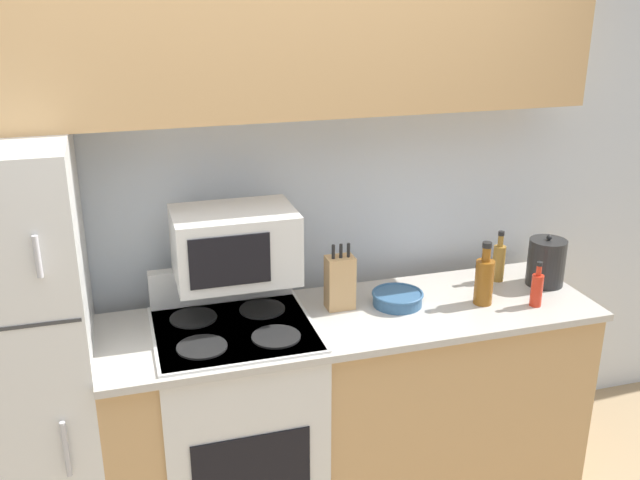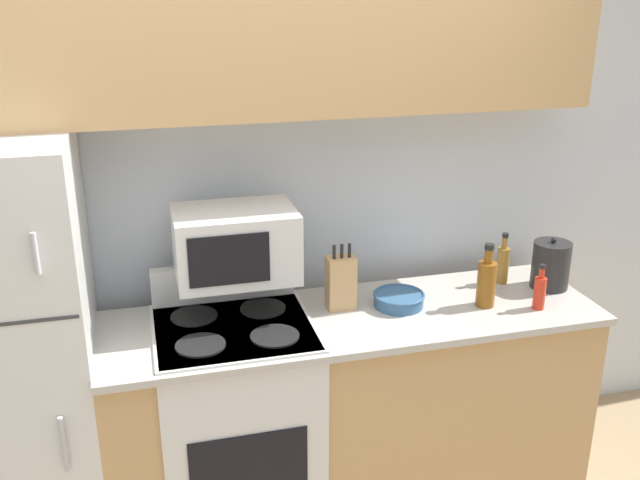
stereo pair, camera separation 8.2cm
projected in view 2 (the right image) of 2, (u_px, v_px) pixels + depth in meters
The scene contains 12 objects.
wall_back at pixel (257, 206), 3.16m from camera, with size 8.00×0.05×2.55m.
lower_cabinets at pixel (351, 406), 3.13m from camera, with size 2.08×0.62×0.91m.
refrigerator at pixel (9, 360), 2.72m from camera, with size 0.64×0.71×1.72m.
upper_cabinets at pixel (260, 18), 2.70m from camera, with size 2.72×0.35×0.73m.
stove at pixel (238, 421), 3.00m from camera, with size 0.64×0.60×1.08m.
microwave at pixel (235, 244), 2.85m from camera, with size 0.48×0.34×0.28m.
knife_block at pixel (341, 282), 2.99m from camera, with size 0.12×0.08×0.29m.
bowl at pixel (399, 299), 3.03m from camera, with size 0.22×0.22×0.06m.
bottle_hot_sauce at pixel (540, 291), 2.99m from camera, with size 0.05×0.05×0.20m.
bottle_vinegar at pixel (503, 263), 3.24m from camera, with size 0.06×0.06×0.24m.
bottle_whiskey at pixel (486, 282), 3.01m from camera, with size 0.08×0.08×0.28m.
kettle at pixel (551, 265), 3.19m from camera, with size 0.17×0.17×0.24m.
Camera 2 is at (-0.50, -2.27, 2.23)m, focal length 40.00 mm.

